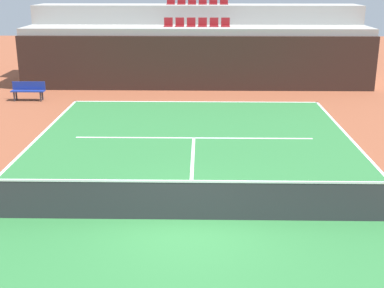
% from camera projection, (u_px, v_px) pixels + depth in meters
% --- Properties ---
extents(ground_plane, '(80.00, 80.00, 0.00)m').
position_uv_depth(ground_plane, '(189.00, 220.00, 11.94)').
color(ground_plane, brown).
extents(court_surface, '(11.00, 24.00, 0.01)m').
position_uv_depth(court_surface, '(189.00, 220.00, 11.94)').
color(court_surface, '#2D7238').
rests_on(court_surface, ground_plane).
extents(baseline_far, '(11.00, 0.10, 0.00)m').
position_uv_depth(baseline_far, '(196.00, 102.00, 23.31)').
color(baseline_far, white).
rests_on(baseline_far, court_surface).
extents(service_line_far, '(8.26, 0.10, 0.00)m').
position_uv_depth(service_line_far, '(194.00, 138.00, 18.03)').
color(service_line_far, white).
rests_on(service_line_far, court_surface).
extents(centre_service_line, '(0.10, 6.40, 0.00)m').
position_uv_depth(centre_service_line, '(192.00, 170.00, 14.98)').
color(centre_service_line, white).
rests_on(centre_service_line, court_surface).
extents(back_wall, '(17.58, 0.30, 2.65)m').
position_uv_depth(back_wall, '(196.00, 63.00, 25.41)').
color(back_wall, black).
rests_on(back_wall, ground_plane).
extents(stands_tier_lower, '(17.58, 2.40, 2.98)m').
position_uv_depth(stands_tier_lower, '(197.00, 56.00, 26.64)').
color(stands_tier_lower, '#9E9E99').
rests_on(stands_tier_lower, ground_plane).
extents(stands_tier_upper, '(17.58, 2.40, 3.96)m').
position_uv_depth(stands_tier_upper, '(197.00, 41.00, 28.78)').
color(stands_tier_upper, '#9E9E99').
rests_on(stands_tier_upper, ground_plane).
extents(seating_row_lower, '(3.35, 0.44, 0.44)m').
position_uv_depth(seating_row_lower, '(197.00, 24.00, 26.24)').
color(seating_row_lower, maroon).
rests_on(seating_row_lower, stands_tier_lower).
extents(seating_row_upper, '(3.35, 0.44, 0.44)m').
position_uv_depth(seating_row_upper, '(197.00, 2.00, 28.23)').
color(seating_row_upper, maroon).
rests_on(seating_row_upper, stands_tier_upper).
extents(tennis_net, '(11.08, 0.08, 1.07)m').
position_uv_depth(tennis_net, '(189.00, 200.00, 11.79)').
color(tennis_net, black).
rests_on(tennis_net, court_surface).
extents(player_bench, '(1.50, 0.40, 0.85)m').
position_uv_depth(player_bench, '(28.00, 89.00, 23.48)').
color(player_bench, navy).
rests_on(player_bench, ground_plane).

